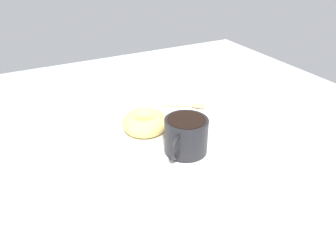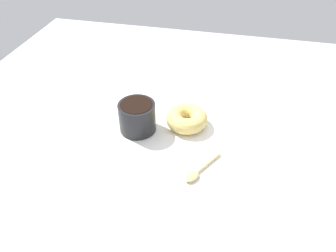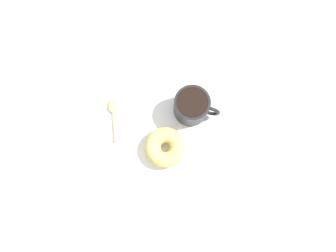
# 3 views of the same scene
# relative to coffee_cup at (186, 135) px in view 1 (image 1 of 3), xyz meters

# --- Properties ---
(ground_plane) EXTENTS (1.20, 1.20, 0.02)m
(ground_plane) POSITION_rel_coffee_cup_xyz_m (-0.01, 0.06, -0.05)
(ground_plane) COLOR #B2BCC6
(napkin) EXTENTS (0.34, 0.34, 0.00)m
(napkin) POSITION_rel_coffee_cup_xyz_m (-0.00, 0.08, -0.04)
(napkin) COLOR white
(napkin) RESTS_ON ground_plane
(coffee_cup) EXTENTS (0.10, 0.09, 0.07)m
(coffee_cup) POSITION_rel_coffee_cup_xyz_m (0.00, 0.00, 0.00)
(coffee_cup) COLOR black
(coffee_cup) RESTS_ON napkin
(donut) EXTENTS (0.10, 0.10, 0.04)m
(donut) POSITION_rel_coffee_cup_xyz_m (-0.04, 0.11, -0.02)
(donut) COLOR #E5C66B
(donut) RESTS_ON napkin
(spoon) EXTENTS (0.10, 0.07, 0.01)m
(spoon) POSITION_rel_coffee_cup_xyz_m (0.12, 0.16, -0.03)
(spoon) COLOR #D8B772
(spoon) RESTS_ON napkin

